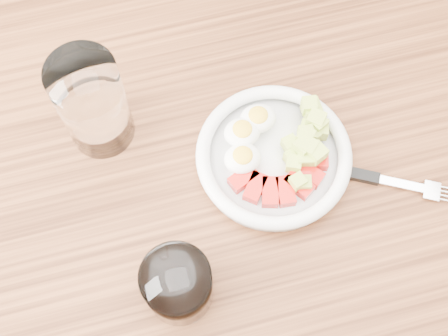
% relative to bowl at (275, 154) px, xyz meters
% --- Properties ---
extents(ground, '(4.00, 4.00, 0.00)m').
position_rel_bowl_xyz_m(ground, '(-0.06, -0.02, -0.79)').
color(ground, brown).
rests_on(ground, ground).
extents(dining_table, '(1.50, 0.90, 0.77)m').
position_rel_bowl_xyz_m(dining_table, '(-0.06, -0.02, -0.12)').
color(dining_table, brown).
rests_on(dining_table, ground).
extents(bowl, '(0.20, 0.20, 0.05)m').
position_rel_bowl_xyz_m(bowl, '(0.00, 0.00, 0.00)').
color(bowl, white).
rests_on(bowl, dining_table).
extents(fork, '(0.20, 0.12, 0.01)m').
position_rel_bowl_xyz_m(fork, '(0.10, -0.05, -0.01)').
color(fork, black).
rests_on(fork, dining_table).
extents(water_glass, '(0.08, 0.08, 0.15)m').
position_rel_bowl_xyz_m(water_glass, '(-0.21, 0.10, 0.06)').
color(water_glass, white).
rests_on(water_glass, dining_table).
extents(coffee_glass, '(0.08, 0.08, 0.09)m').
position_rel_bowl_xyz_m(coffee_glass, '(-0.16, -0.14, 0.03)').
color(coffee_glass, white).
rests_on(coffee_glass, dining_table).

